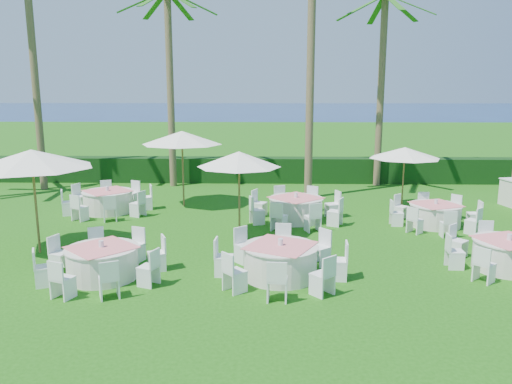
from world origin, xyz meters
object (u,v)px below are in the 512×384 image
(banquet_table_c, at_px, (508,254))
(umbrella_a, at_px, (32,159))
(banquet_table_a, at_px, (102,262))
(umbrella_d, at_px, (405,153))
(banquet_table_d, at_px, (108,201))
(umbrella_c, at_px, (182,138))
(banquet_table_b, at_px, (280,260))
(banquet_table_f, at_px, (435,214))
(umbrella_b, at_px, (239,159))
(banquet_table_e, at_px, (296,208))

(banquet_table_c, distance_m, umbrella_a, 12.58)
(banquet_table_a, relative_size, umbrella_d, 1.13)
(banquet_table_d, bearing_deg, umbrella_d, 3.37)
(banquet_table_d, relative_size, umbrella_c, 1.03)
(banquet_table_c, bearing_deg, banquet_table_a, -175.35)
(banquet_table_b, height_order, umbrella_d, umbrella_d)
(banquet_table_f, height_order, umbrella_c, umbrella_c)
(umbrella_a, distance_m, umbrella_c, 6.52)
(banquet_table_b, height_order, banquet_table_f, banquet_table_b)
(banquet_table_c, xyz_separation_m, umbrella_b, (-6.88, 2.57, 2.02))
(umbrella_a, relative_size, umbrella_d, 1.24)
(banquet_table_a, bearing_deg, umbrella_b, 47.55)
(banquet_table_f, height_order, umbrella_d, umbrella_d)
(banquet_table_a, bearing_deg, banquet_table_d, 106.51)
(banquet_table_a, relative_size, banquet_table_e, 0.92)
(banquet_table_e, bearing_deg, umbrella_a, -153.47)
(umbrella_b, bearing_deg, umbrella_d, 32.83)
(umbrella_c, bearing_deg, banquet_table_e, -26.55)
(banquet_table_d, relative_size, umbrella_a, 0.97)
(banquet_table_f, relative_size, umbrella_c, 0.96)
(banquet_table_f, bearing_deg, umbrella_d, 102.21)
(banquet_table_b, bearing_deg, banquet_table_a, -178.31)
(banquet_table_b, height_order, banquet_table_e, banquet_table_e)
(banquet_table_b, height_order, umbrella_c, umbrella_c)
(banquet_table_f, bearing_deg, banquet_table_e, 172.84)
(umbrella_a, bearing_deg, umbrella_c, 62.01)
(umbrella_a, bearing_deg, banquet_table_a, -37.75)
(umbrella_a, height_order, umbrella_d, umbrella_a)
(banquet_table_b, bearing_deg, umbrella_b, 109.67)
(banquet_table_d, bearing_deg, banquet_table_a, -73.49)
(banquet_table_e, distance_m, umbrella_d, 4.76)
(umbrella_c, relative_size, umbrella_d, 1.17)
(banquet_table_d, bearing_deg, banquet_table_c, -25.73)
(banquet_table_e, distance_m, umbrella_b, 3.42)
(banquet_table_e, bearing_deg, umbrella_b, -131.06)
(banquet_table_b, height_order, banquet_table_d, banquet_table_d)
(banquet_table_b, bearing_deg, umbrella_c, 115.55)
(banquet_table_e, bearing_deg, banquet_table_b, -97.06)
(umbrella_c, bearing_deg, banquet_table_c, -36.16)
(banquet_table_d, distance_m, banquet_table_f, 11.56)
(umbrella_b, height_order, umbrella_d, umbrella_b)
(banquet_table_e, height_order, banquet_table_f, banquet_table_e)
(banquet_table_c, bearing_deg, umbrella_b, 159.50)
(banquet_table_b, distance_m, banquet_table_e, 5.39)
(banquet_table_c, distance_m, umbrella_d, 6.69)
(umbrella_d, bearing_deg, umbrella_b, -147.17)
(banquet_table_b, distance_m, umbrella_c, 8.58)
(banquet_table_d, relative_size, banquet_table_e, 0.98)
(banquet_table_c, height_order, banquet_table_d, banquet_table_d)
(banquet_table_f, bearing_deg, umbrella_b, -166.65)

